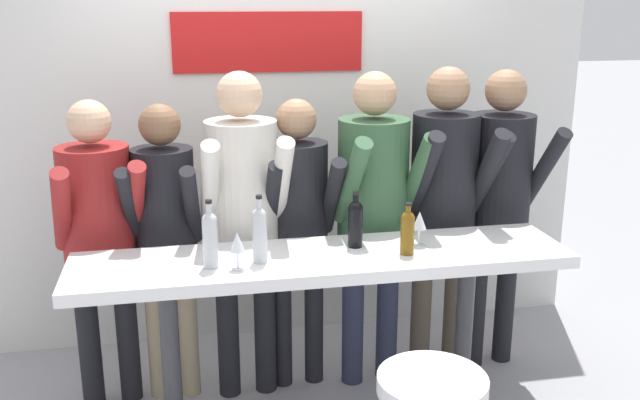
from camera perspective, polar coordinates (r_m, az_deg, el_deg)
back_wall at (r=4.57m, az=-3.02°, el=6.23°), size 4.00×0.12×2.83m
tasting_table at (r=3.49m, az=0.26°, el=-6.90°), size 2.40×0.53×1.00m
person_far_left at (r=3.89m, az=-17.31°, el=-1.84°), size 0.51×0.61×1.70m
person_left at (r=3.88m, az=-12.27°, el=-1.65°), size 0.42×0.53×1.66m
person_center_left at (r=3.81m, az=-6.19°, el=-0.19°), size 0.46×0.58×1.83m
person_center at (r=3.92m, az=-1.81°, el=-1.07°), size 0.41×0.52×1.67m
person_center_right at (r=3.95m, az=4.29°, el=0.21°), size 0.51×0.61×1.81m
person_right at (r=4.07m, az=9.88°, el=0.74°), size 0.44×0.56×1.83m
person_far_right at (r=4.26m, az=14.20°, el=0.95°), size 0.47×0.59×1.80m
wine_bottle_0 at (r=3.50m, az=2.85°, el=-1.72°), size 0.07×0.07×0.28m
wine_bottle_1 at (r=3.42m, az=7.01°, el=-2.43°), size 0.07×0.07×0.26m
wine_bottle_2 at (r=3.26m, az=-8.79°, el=-2.95°), size 0.07×0.07×0.32m
wine_bottle_3 at (r=3.30m, az=-4.85°, el=-2.57°), size 0.07×0.07×0.32m
wine_glass_0 at (r=3.23m, az=-6.64°, el=-3.45°), size 0.07×0.07×0.18m
wine_glass_1 at (r=3.55m, az=7.97°, el=-1.72°), size 0.07×0.07×0.18m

